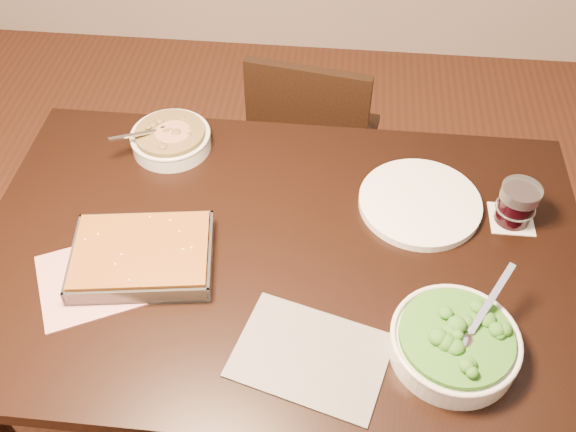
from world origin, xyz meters
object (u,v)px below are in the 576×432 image
Objects in this scene: table at (281,275)px; chair_far at (312,142)px; broccoli_bowl at (454,342)px; baking_dish at (142,256)px; wine_tumbler at (517,203)px; dinner_plate at (420,203)px; stew_bowl at (171,138)px.

table is 1.72× the size of chair_far.
broccoli_bowl reaches higher than table.
baking_dish is 3.30× the size of wine_tumbler.
table is 0.45m from broccoli_bowl.
broccoli_bowl is 0.40m from dinner_plate.
stew_bowl is at bearing 85.53° from baking_dish.
table is at bearing -164.47° from wine_tumbler.
broccoli_bowl reaches higher than dinner_plate.
stew_bowl is at bearing 58.29° from chair_far.
chair_far is at bearing 118.04° from dinner_plate.
baking_dish is at bearing -86.25° from stew_bowl.
dinner_plate is at bearing 96.97° from broccoli_bowl.
dinner_plate is (-0.05, 0.40, -0.02)m from broccoli_bowl.
table is 0.33m from baking_dish.
chair_far is at bearing 131.61° from wine_tumbler.
stew_bowl reaches higher than table.
chair_far is (-0.51, 0.57, -0.35)m from wine_tumbler.
table is at bearing -151.74° from dinner_plate.
stew_bowl is 0.88m from broccoli_bowl.
chair_far reaches higher than baking_dish.
dinner_plate is at bearing 173.97° from wine_tumbler.
broccoli_bowl is (0.69, -0.55, 0.01)m from stew_bowl.
baking_dish is at bearing -158.53° from dinner_plate.
broccoli_bowl is 0.69m from baking_dish.
stew_bowl is at bearing 135.27° from table.
broccoli_bowl is 0.92× the size of dinner_plate.
wine_tumbler is (0.53, 0.15, 0.15)m from table.
table is 0.47m from stew_bowl.
table is 4.17× the size of baking_dish.
baking_dish is (-0.30, -0.07, 0.12)m from table.
dinner_plate is (0.32, 0.17, 0.11)m from table.
wine_tumbler reaches higher than table.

